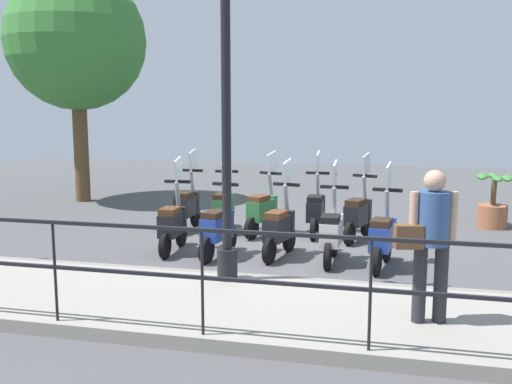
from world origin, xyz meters
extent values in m
plane|color=#4C4C4F|center=(0.00, 0.00, 0.00)|extent=(28.00, 28.00, 0.00)
cube|color=gray|center=(-3.20, 0.00, 0.07)|extent=(2.20, 20.00, 0.15)
cube|color=gray|center=(-2.15, 0.00, 0.07)|extent=(0.10, 20.00, 0.15)
cube|color=black|center=(-4.20, 0.00, 1.20)|extent=(0.04, 16.00, 0.04)
cube|color=black|center=(-4.20, 0.00, 0.73)|extent=(0.04, 16.00, 0.04)
cylinder|color=black|center=(-4.20, -1.60, 0.68)|extent=(0.03, 0.03, 1.05)
cylinder|color=black|center=(-4.20, 0.00, 0.68)|extent=(0.03, 0.03, 1.05)
cylinder|color=black|center=(-4.20, 1.60, 0.68)|extent=(0.03, 0.03, 1.05)
cylinder|color=black|center=(-2.40, 0.27, 0.35)|extent=(0.26, 0.26, 0.40)
cylinder|color=black|center=(-2.40, 0.27, 2.43)|extent=(0.12, 0.12, 4.57)
cylinder|color=#28282D|center=(-3.31, -2.29, 0.56)|extent=(0.14, 0.14, 0.82)
cylinder|color=#28282D|center=(-3.37, -2.07, 0.56)|extent=(0.14, 0.14, 0.82)
cylinder|color=#335184|center=(-3.34, -2.18, 1.25)|extent=(0.39, 0.39, 0.55)
sphere|color=tan|center=(-3.34, -2.18, 1.63)|extent=(0.22, 0.22, 0.22)
cylinder|color=tan|center=(-3.29, -2.37, 1.26)|extent=(0.09, 0.09, 0.52)
cylinder|color=tan|center=(-3.39, -1.99, 1.26)|extent=(0.09, 0.09, 0.52)
cube|color=brown|center=(-3.45, -1.94, 1.07)|extent=(0.21, 0.31, 0.24)
cylinder|color=brown|center=(3.53, 5.76, 1.34)|extent=(0.36, 0.36, 2.68)
sphere|color=#387A33|center=(3.53, 5.76, 3.94)|extent=(3.37, 3.37, 3.37)
cylinder|color=#9E5B3D|center=(2.49, -3.73, 0.23)|extent=(0.56, 0.56, 0.45)
cylinder|color=brown|center=(2.49, -3.73, 0.70)|extent=(0.10, 0.10, 0.50)
ellipsoid|color=#387A33|center=(2.74, -3.73, 1.00)|extent=(0.56, 0.16, 0.10)
ellipsoid|color=#387A33|center=(2.24, -3.73, 1.00)|extent=(0.56, 0.16, 0.10)
ellipsoid|color=#387A33|center=(2.49, -3.48, 1.00)|extent=(0.56, 0.16, 0.10)
ellipsoid|color=#387A33|center=(2.49, -3.98, 1.00)|extent=(0.56, 0.16, 0.10)
ellipsoid|color=#387A33|center=(2.67, -3.55, 1.00)|extent=(0.56, 0.16, 0.10)
ellipsoid|color=#387A33|center=(2.31, -3.91, 1.00)|extent=(0.56, 0.16, 0.10)
cylinder|color=black|center=(-0.47, -1.74, 0.20)|extent=(0.41, 0.14, 0.40)
cylinder|color=black|center=(-1.29, -1.60, 0.20)|extent=(0.41, 0.14, 0.40)
cube|color=navy|center=(-0.97, -1.66, 0.48)|extent=(0.64, 0.37, 0.36)
cube|color=navy|center=(-0.68, -1.71, 0.50)|extent=(0.17, 0.32, 0.44)
cube|color=black|center=(-1.04, -1.65, 0.71)|extent=(0.44, 0.32, 0.10)
cylinder|color=gray|center=(-0.62, -1.71, 0.85)|extent=(0.19, 0.10, 0.55)
cube|color=black|center=(-0.62, -1.71, 1.13)|extent=(0.13, 0.44, 0.05)
cube|color=silver|center=(-0.56, -1.72, 1.33)|extent=(0.39, 0.09, 0.42)
cylinder|color=black|center=(-0.35, -0.92, 0.20)|extent=(0.40, 0.09, 0.40)
cylinder|color=black|center=(-1.17, -0.90, 0.20)|extent=(0.40, 0.09, 0.40)
cube|color=beige|center=(-0.85, -0.90, 0.48)|extent=(0.61, 0.29, 0.36)
cube|color=beige|center=(-0.56, -0.91, 0.50)|extent=(0.13, 0.30, 0.44)
cube|color=black|center=(-0.92, -0.90, 0.71)|extent=(0.41, 0.27, 0.10)
cylinder|color=gray|center=(-0.50, -0.91, 0.85)|extent=(0.18, 0.07, 0.55)
cube|color=black|center=(-0.50, -0.91, 1.13)|extent=(0.07, 0.44, 0.05)
cube|color=silver|center=(-0.44, -0.91, 1.33)|extent=(0.39, 0.04, 0.42)
cylinder|color=black|center=(-0.23, -0.17, 0.20)|extent=(0.41, 0.16, 0.40)
cylinder|color=black|center=(-1.04, 0.00, 0.20)|extent=(0.41, 0.16, 0.40)
cube|color=black|center=(-0.72, -0.07, 0.48)|extent=(0.64, 0.39, 0.36)
cube|color=black|center=(-0.44, -0.12, 0.50)|extent=(0.18, 0.32, 0.44)
cube|color=#4C2D19|center=(-0.79, -0.05, 0.71)|extent=(0.44, 0.33, 0.10)
cylinder|color=gray|center=(-0.38, -0.14, 0.85)|extent=(0.19, 0.10, 0.55)
cube|color=black|center=(-0.38, -0.14, 1.13)|extent=(0.15, 0.44, 0.05)
cube|color=silver|center=(-0.32, -0.15, 1.33)|extent=(0.39, 0.11, 0.42)
cylinder|color=black|center=(-0.42, 0.80, 0.20)|extent=(0.41, 0.14, 0.40)
cylinder|color=black|center=(-1.24, 0.93, 0.20)|extent=(0.41, 0.14, 0.40)
cube|color=navy|center=(-0.92, 0.88, 0.48)|extent=(0.64, 0.37, 0.36)
cube|color=navy|center=(-0.63, 0.83, 0.50)|extent=(0.17, 0.32, 0.44)
cube|color=black|center=(-0.99, 0.89, 0.71)|extent=(0.44, 0.32, 0.10)
cylinder|color=gray|center=(-0.57, 0.82, 0.85)|extent=(0.19, 0.10, 0.55)
cube|color=black|center=(-0.57, 0.82, 1.13)|extent=(0.13, 0.44, 0.05)
cube|color=silver|center=(-0.51, 0.81, 1.33)|extent=(0.39, 0.09, 0.42)
cylinder|color=black|center=(-0.30, 1.70, 0.20)|extent=(0.40, 0.10, 0.40)
cylinder|color=black|center=(-1.13, 1.66, 0.20)|extent=(0.40, 0.10, 0.40)
cube|color=black|center=(-0.80, 1.67, 0.48)|extent=(0.61, 0.31, 0.36)
cube|color=black|center=(-0.51, 1.69, 0.50)|extent=(0.13, 0.31, 0.44)
cube|color=#4C2D19|center=(-0.87, 1.67, 0.71)|extent=(0.41, 0.28, 0.10)
cylinder|color=gray|center=(-0.45, 1.69, 0.85)|extent=(0.19, 0.08, 0.55)
cube|color=black|center=(-0.45, 1.69, 1.13)|extent=(0.08, 0.44, 0.05)
cube|color=silver|center=(-0.39, 1.69, 1.33)|extent=(0.39, 0.05, 0.42)
cylinder|color=black|center=(1.20, -1.35, 0.20)|extent=(0.41, 0.20, 0.40)
cylinder|color=black|center=(0.41, -1.10, 0.20)|extent=(0.41, 0.20, 0.40)
cube|color=black|center=(0.73, -1.20, 0.48)|extent=(0.66, 0.45, 0.36)
cube|color=black|center=(1.00, -1.29, 0.50)|extent=(0.20, 0.32, 0.44)
cube|color=black|center=(0.66, -1.18, 0.71)|extent=(0.46, 0.37, 0.10)
cylinder|color=gray|center=(1.06, -1.31, 0.85)|extent=(0.20, 0.12, 0.55)
cube|color=black|center=(1.06, -1.31, 1.13)|extent=(0.19, 0.44, 0.05)
cube|color=silver|center=(1.12, -1.33, 1.33)|extent=(0.38, 0.15, 0.42)
cylinder|color=black|center=(1.45, -0.42, 0.20)|extent=(0.40, 0.09, 0.40)
cylinder|color=black|center=(0.62, -0.45, 0.20)|extent=(0.40, 0.09, 0.40)
cube|color=black|center=(0.95, -0.44, 0.48)|extent=(0.61, 0.30, 0.36)
cube|color=black|center=(1.24, -0.43, 0.50)|extent=(0.13, 0.30, 0.44)
cube|color=black|center=(0.88, -0.44, 0.71)|extent=(0.41, 0.27, 0.10)
cylinder|color=gray|center=(1.30, -0.43, 0.85)|extent=(0.18, 0.07, 0.55)
cube|color=black|center=(1.30, -0.43, 1.13)|extent=(0.07, 0.44, 0.05)
cube|color=silver|center=(1.36, -0.43, 1.33)|extent=(0.39, 0.04, 0.42)
cylinder|color=black|center=(1.21, 0.38, 0.20)|extent=(0.41, 0.20, 0.40)
cylinder|color=black|center=(0.42, 0.64, 0.20)|extent=(0.41, 0.20, 0.40)
cube|color=#2D6B38|center=(0.74, 0.53, 0.48)|extent=(0.66, 0.45, 0.36)
cube|color=#2D6B38|center=(1.01, 0.44, 0.50)|extent=(0.21, 0.32, 0.44)
cube|color=#4C2D19|center=(0.67, 0.56, 0.71)|extent=(0.46, 0.37, 0.10)
cylinder|color=gray|center=(1.07, 0.43, 0.85)|extent=(0.20, 0.12, 0.55)
cube|color=black|center=(1.07, 0.43, 1.13)|extent=(0.19, 0.44, 0.05)
cube|color=silver|center=(1.13, 0.41, 1.33)|extent=(0.38, 0.15, 0.42)
cylinder|color=black|center=(1.32, 1.32, 0.20)|extent=(0.40, 0.11, 0.40)
cylinder|color=black|center=(0.49, 1.26, 0.20)|extent=(0.40, 0.11, 0.40)
cube|color=#2D6B38|center=(0.82, 1.28, 0.48)|extent=(0.62, 0.32, 0.36)
cube|color=#2D6B38|center=(1.11, 1.30, 0.50)|extent=(0.14, 0.31, 0.44)
cube|color=black|center=(0.75, 1.28, 0.71)|extent=(0.42, 0.29, 0.10)
cylinder|color=gray|center=(1.17, 1.31, 0.85)|extent=(0.19, 0.08, 0.55)
cube|color=black|center=(1.17, 1.31, 1.13)|extent=(0.09, 0.44, 0.05)
cube|color=silver|center=(1.23, 1.31, 1.33)|extent=(0.39, 0.06, 0.42)
cylinder|color=black|center=(1.32, 2.01, 0.20)|extent=(0.40, 0.08, 0.40)
cylinder|color=black|center=(0.49, 2.02, 0.20)|extent=(0.40, 0.08, 0.40)
cube|color=black|center=(0.82, 2.02, 0.48)|extent=(0.60, 0.29, 0.36)
cube|color=black|center=(1.11, 2.01, 0.50)|extent=(0.12, 0.30, 0.44)
cube|color=black|center=(0.75, 2.02, 0.71)|extent=(0.40, 0.26, 0.10)
cylinder|color=gray|center=(1.17, 2.01, 0.85)|extent=(0.18, 0.07, 0.55)
cube|color=black|center=(1.17, 2.01, 1.13)|extent=(0.07, 0.44, 0.05)
cube|color=silver|center=(1.23, 2.01, 1.33)|extent=(0.39, 0.03, 0.42)
camera|label=1|loc=(-9.27, -1.73, 2.38)|focal=40.00mm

